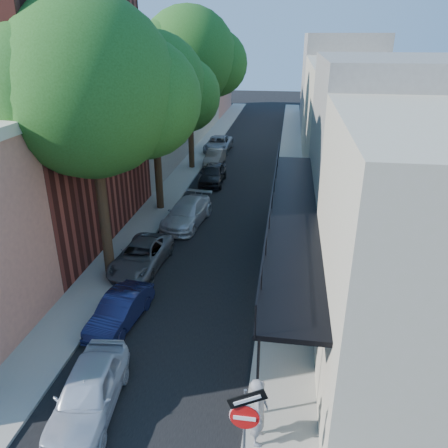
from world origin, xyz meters
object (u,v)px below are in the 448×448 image
(sign_post, at_px, (245,421))
(parked_car_g, at_px, (218,144))
(parked_car_c, at_px, (141,256))
(parked_car_e, at_px, (213,174))
(oak_near, at_px, (103,92))
(parked_car_f, at_px, (215,157))
(parked_car_a, at_px, (89,391))
(parked_car_d, at_px, (187,213))
(oak_mid, at_px, (161,90))
(oak_far, at_px, (195,58))
(pedestrian, at_px, (259,411))
(parked_car_b, at_px, (120,310))

(sign_post, bearing_deg, parked_car_g, 100.24)
(parked_car_c, distance_m, parked_car_e, 12.75)
(oak_near, bearing_deg, parked_car_f, 86.21)
(sign_post, xyz_separation_m, parked_car_a, (-4.56, 1.59, -1.36))
(parked_car_a, height_order, parked_car_d, parked_car_a)
(parked_car_e, bearing_deg, sign_post, -79.10)
(parked_car_e, bearing_deg, oak_mid, -110.87)
(sign_post, height_order, parked_car_g, sign_post)
(oak_far, bearing_deg, parked_car_d, -81.44)
(parked_car_d, distance_m, pedestrian, 14.77)
(oak_mid, bearing_deg, parked_car_d, -51.35)
(parked_car_d, bearing_deg, parked_car_c, -93.17)
(oak_far, distance_m, pedestrian, 26.96)
(oak_mid, xyz_separation_m, pedestrian, (6.82, -16.06, -5.94))
(sign_post, bearing_deg, pedestrian, 78.55)
(oak_near, relative_size, parked_car_f, 3.10)
(oak_near, bearing_deg, parked_car_c, 34.14)
(sign_post, bearing_deg, parked_car_d, 107.75)
(oak_far, height_order, pedestrian, oak_far)
(parked_car_f, bearing_deg, parked_car_g, 97.04)
(pedestrian, bearing_deg, oak_far, 12.45)
(parked_car_a, xyz_separation_m, parked_car_g, (-1.20, 30.28, -0.02))
(oak_far, relative_size, parked_car_e, 2.90)
(sign_post, bearing_deg, parked_car_a, 160.73)
(parked_car_c, height_order, parked_car_g, parked_car_g)
(parked_car_d, bearing_deg, parked_car_b, -85.20)
(oak_mid, relative_size, parked_car_a, 2.58)
(oak_near, xyz_separation_m, parked_car_g, (0.77, 22.59, -7.22))
(sign_post, relative_size, pedestrian, 1.50)
(sign_post, relative_size, parked_car_a, 0.76)
(oak_far, relative_size, parked_car_f, 3.23)
(oak_near, distance_m, parked_car_b, 8.28)
(parked_car_e, height_order, pedestrian, pedestrian)
(parked_car_d, bearing_deg, sign_post, -65.31)
(parked_car_d, height_order, parked_car_g, parked_car_d)
(sign_post, relative_size, parked_car_f, 0.81)
(parked_car_b, bearing_deg, parked_car_g, 98.49)
(parked_car_e, distance_m, pedestrian, 21.88)
(pedestrian, bearing_deg, oak_near, 37.29)
(parked_car_d, xyz_separation_m, parked_car_e, (0.17, 7.45, 0.03))
(sign_post, distance_m, parked_car_b, 7.77)
(parked_car_d, xyz_separation_m, parked_car_f, (-0.51, 12.31, -0.06))
(parked_car_f, xyz_separation_m, pedestrian, (5.57, -26.18, 0.51))
(parked_car_c, xyz_separation_m, pedestrian, (6.00, -8.62, 0.52))
(parked_car_e, relative_size, parked_car_f, 1.11)
(parked_car_a, bearing_deg, oak_far, 88.63)
(oak_far, bearing_deg, pedestrian, -74.94)
(parked_car_c, xyz_separation_m, parked_car_e, (1.10, 12.71, 0.10))
(sign_post, height_order, parked_car_b, sign_post)
(parked_car_c, bearing_deg, oak_mid, 99.57)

